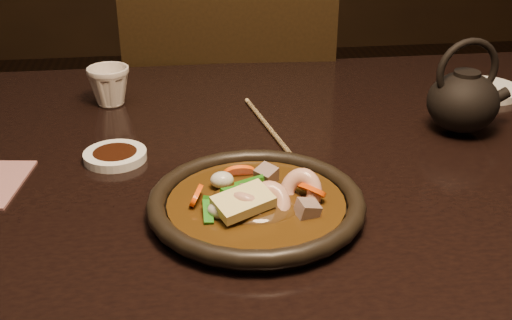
{
  "coord_description": "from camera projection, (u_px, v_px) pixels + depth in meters",
  "views": [
    {
      "loc": [
        -0.14,
        -0.83,
        1.16
      ],
      "look_at": [
        -0.04,
        -0.1,
        0.8
      ],
      "focal_mm": 45.0,
      "sensor_mm": 36.0,
      "label": 1
    }
  ],
  "objects": [
    {
      "name": "stirfry",
      "position": [
        256.0,
        202.0,
        0.78
      ],
      "size": [
        0.18,
        0.14,
        0.06
      ],
      "color": "#38220A",
      "rests_on": "plate"
    },
    {
      "name": "teapot",
      "position": [
        464.0,
        99.0,
        0.99
      ],
      "size": [
        0.14,
        0.11,
        0.15
      ],
      "rotation": [
        0.0,
        0.0,
        0.11
      ],
      "color": "black",
      "rests_on": "table"
    },
    {
      "name": "chopsticks",
      "position": [
        270.0,
        129.0,
        1.02
      ],
      "size": [
        0.05,
        0.26,
        0.01
      ],
      "rotation": [
        0.0,
        0.0,
        0.17
      ],
      "color": "tan",
      "rests_on": "table"
    },
    {
      "name": "chair",
      "position": [
        230.0,
        128.0,
        1.56
      ],
      "size": [
        0.5,
        0.5,
        0.99
      ],
      "rotation": [
        0.0,
        0.0,
        3.07
      ],
      "color": "black",
      "rests_on": "floor"
    },
    {
      "name": "soy_dish",
      "position": [
        115.0,
        156.0,
        0.92
      ],
      "size": [
        0.09,
        0.09,
        0.01
      ],
      "primitive_type": "cylinder",
      "color": "white",
      "rests_on": "table"
    },
    {
      "name": "table",
      "position": [
        276.0,
        203.0,
        0.97
      ],
      "size": [
        1.6,
        0.9,
        0.75
      ],
      "color": "black",
      "rests_on": "floor"
    },
    {
      "name": "tea_cup",
      "position": [
        109.0,
        85.0,
        1.11
      ],
      "size": [
        0.09,
        0.09,
        0.07
      ],
      "primitive_type": "imported",
      "rotation": [
        0.0,
        0.0,
        0.28
      ],
      "color": "beige",
      "rests_on": "table"
    },
    {
      "name": "plate",
      "position": [
        256.0,
        204.0,
        0.79
      ],
      "size": [
        0.27,
        0.27,
        0.03
      ],
      "color": "black",
      "rests_on": "table"
    },
    {
      "name": "saucer_right",
      "position": [
        484.0,
        90.0,
        1.17
      ],
      "size": [
        0.13,
        0.13,
        0.01
      ],
      "primitive_type": "cylinder",
      "color": "white",
      "rests_on": "table"
    }
  ]
}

